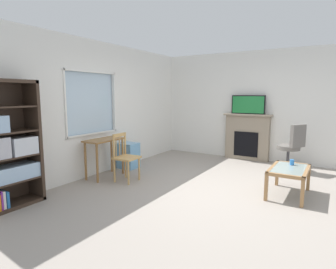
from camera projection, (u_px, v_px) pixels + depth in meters
The scene contains 12 objects.
ground at pixel (216, 192), 4.75m from camera, with size 6.47×6.10×0.02m, color #9E9389.
wall_back_with_window at pixel (104, 109), 5.90m from camera, with size 5.47×0.15×2.68m.
wall_right at pixel (260, 106), 6.92m from camera, with size 0.12×5.30×2.68m, color white.
bookshelf at pixel (4, 151), 3.96m from camera, with size 0.90×0.38×1.83m.
desk_under_window at pixel (105, 147), 5.52m from camera, with size 0.82×0.41×0.76m.
wooden_chair at pixel (125, 157), 5.28m from camera, with size 0.44×0.42×0.90m.
plastic_drawer_unit at pixel (128, 155), 6.25m from camera, with size 0.35×0.40×0.56m, color #72ADDB.
fireplace at pixel (247, 137), 7.02m from camera, with size 0.26×1.17×1.15m.
tv at pixel (248, 105), 6.89m from camera, with size 0.06×0.82×0.46m.
office_chair at pixel (292, 145), 6.03m from camera, with size 0.61×0.62×1.00m.
coffee_table at pixel (289, 172), 4.52m from camera, with size 0.92×0.56×0.45m.
sippy_cup at pixel (292, 162), 4.70m from camera, with size 0.07×0.07×0.09m, color #337FD6.
Camera 1 is at (-4.31, -1.69, 1.62)m, focal length 30.08 mm.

